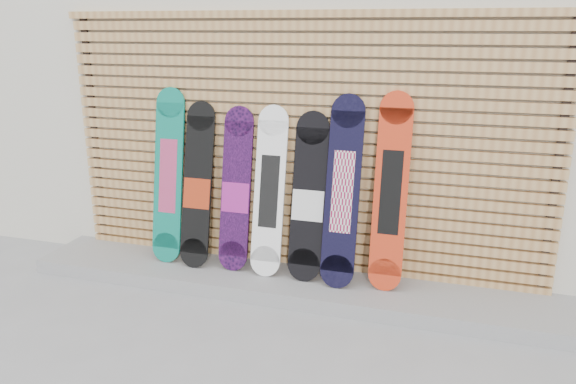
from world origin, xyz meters
name	(u,v)px	position (x,y,z in m)	size (l,w,h in m)	color
ground	(281,331)	(0.00, 0.00, 0.00)	(80.00, 80.00, 0.00)	gray
building	(409,58)	(0.50, 3.50, 1.80)	(12.00, 5.00, 3.60)	beige
concrete_step	(288,283)	(-0.15, 0.68, 0.06)	(4.60, 0.70, 0.12)	gray
slat_wall	(298,145)	(-0.15, 0.97, 1.21)	(4.26, 0.08, 2.29)	#B07E49
snowboard_0	(168,176)	(-1.30, 0.79, 0.89)	(0.27, 0.31, 1.54)	#0C7461
snowboard_1	(198,186)	(-1.01, 0.77, 0.82)	(0.26, 0.35, 1.43)	black
snowboard_2	(236,190)	(-0.66, 0.79, 0.81)	(0.26, 0.30, 1.41)	black
snowboard_3	(269,191)	(-0.35, 0.78, 0.83)	(0.26, 0.33, 1.43)	white
snowboard_4	(308,198)	(0.00, 0.78, 0.80)	(0.28, 0.33, 1.39)	black
snowboard_5	(343,192)	(0.28, 0.76, 0.89)	(0.28, 0.37, 1.54)	black
snowboard_6	(391,193)	(0.66, 0.79, 0.91)	(0.27, 0.30, 1.58)	red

